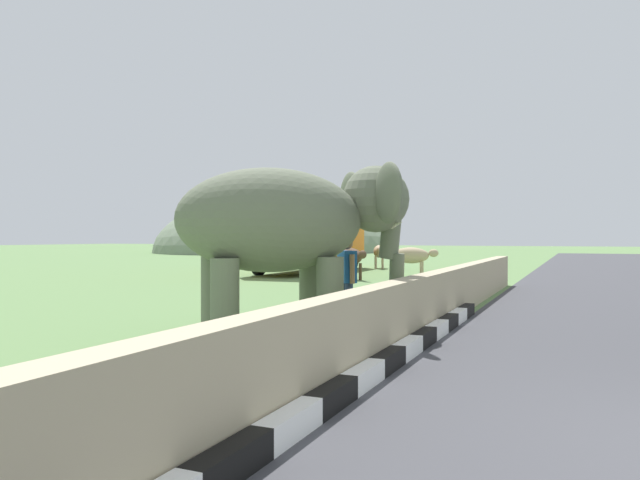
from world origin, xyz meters
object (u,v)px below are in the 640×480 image
Objects in this scene: cow_far at (379,252)px; person_handler at (347,277)px; bus_orange at (310,228)px; cow_near at (351,257)px; elephant at (293,223)px; cow_mid at (412,256)px.

person_handler is at bearing -163.58° from cow_far.
bus_orange is at bearing 154.39° from cow_far.
cow_near and cow_far have the same top height.
cow_mid is at bearing 7.64° from elephant.
cow_mid is at bearing -150.66° from cow_far.
bus_orange is 4.93× the size of cow_mid.
elephant reaches higher than cow_far.
cow_near is (-3.97, -3.59, -1.21)m from bus_orange.
cow_far is (19.68, 5.80, -0.06)m from person_handler.
elephant is 0.41× the size of bus_orange.
cow_far is at bearing 10.62° from cow_near.
person_handler is at bearing -159.60° from cow_near.
person_handler is at bearing -169.84° from cow_mid.
cow_near is 2.92m from cow_mid.
cow_near is at bearing 20.40° from person_handler.
bus_orange is 5.77m from cow_mid.
cow_near is at bearing -137.89° from bus_orange.
person_handler is 0.17× the size of bus_orange.
cow_far is at bearing 14.31° from elephant.
person_handler reaches higher than cow_far.
cow_near is at bearing 16.63° from elephant.
cow_mid is 1.00× the size of cow_far.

